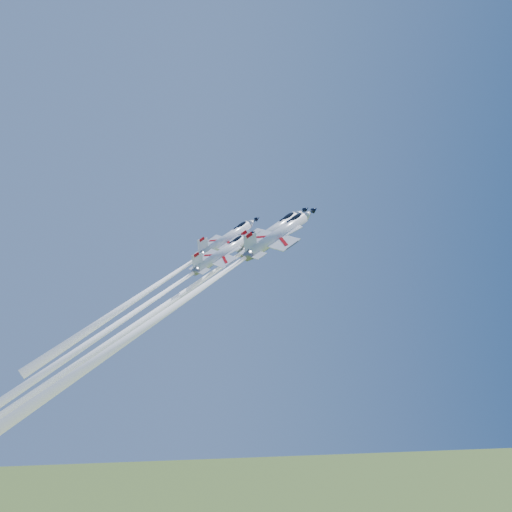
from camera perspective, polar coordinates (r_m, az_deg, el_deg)
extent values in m
cylinder|color=white|center=(108.26, 1.50, 2.29)|extent=(8.07, 8.70, 11.94)
cone|color=white|center=(112.20, 4.40, 4.27)|extent=(3.60, 3.42, 3.66)
cone|color=black|center=(113.18, 5.05, 4.71)|extent=(1.81, 1.72, 1.84)
cone|color=slate|center=(105.01, -1.35, 0.34)|extent=(3.10, 2.83, 2.73)
ellipsoid|color=black|center=(110.46, 3.28, 3.94)|extent=(3.50, 2.28, 2.98)
cube|color=black|center=(109.51, 2.63, 3.65)|extent=(1.18, 0.61, 1.00)
cube|color=white|center=(107.75, 1.04, 1.82)|extent=(8.27, 10.11, 5.63)
cube|color=white|center=(110.64, 2.05, 2.95)|extent=(3.47, 2.07, 2.51)
cube|color=white|center=(108.54, 2.95, 2.75)|extent=(3.47, 2.07, 2.51)
cube|color=white|center=(105.51, -0.91, 0.58)|extent=(4.40, 5.53, 3.00)
cube|color=white|center=(104.89, -1.10, 1.51)|extent=(3.52, 2.35, 4.09)
cube|color=#B7090E|center=(104.44, -1.24, 2.29)|extent=(1.38, 0.77, 1.28)
cube|color=black|center=(108.69, 1.67, 1.84)|extent=(9.00, 3.10, 6.56)
sphere|color=white|center=(104.90, -1.47, 0.26)|extent=(1.24, 1.17, 1.22)
cone|color=white|center=(96.57, -13.94, -8.18)|extent=(25.49, 29.33, 44.43)
cylinder|color=white|center=(107.94, -3.01, 1.69)|extent=(6.80, 7.34, 10.07)
cone|color=white|center=(110.83, -0.42, 3.40)|extent=(3.04, 2.89, 3.09)
cone|color=black|center=(111.55, 0.17, 3.79)|extent=(1.53, 1.45, 1.55)
cone|color=slate|center=(105.57, -5.51, 0.03)|extent=(2.62, 2.39, 2.30)
ellipsoid|color=black|center=(109.53, -1.43, 3.10)|extent=(2.95, 1.93, 2.51)
cube|color=black|center=(108.82, -2.02, 2.85)|extent=(1.00, 0.51, 0.85)
cube|color=white|center=(107.58, -3.42, 1.29)|extent=(6.98, 8.53, 4.75)
cube|color=white|center=(109.86, -2.46, 2.26)|extent=(2.93, 1.74, 2.12)
cube|color=white|center=(107.98, -1.77, 2.08)|extent=(2.93, 1.74, 2.12)
cube|color=white|center=(105.94, -5.12, 0.23)|extent=(3.71, 4.67, 2.53)
cube|color=white|center=(105.43, -5.31, 1.01)|extent=(2.97, 1.98, 3.45)
cube|color=#B7090E|center=(105.05, -5.44, 1.66)|extent=(1.17, 0.65, 1.08)
cube|color=black|center=(108.29, -2.85, 1.31)|extent=(7.59, 2.62, 5.54)
sphere|color=white|center=(105.49, -5.61, -0.04)|extent=(1.05, 0.98, 1.03)
cone|color=white|center=(100.37, -13.60, -5.31)|extent=(17.05, 19.48, 29.22)
cylinder|color=white|center=(101.36, 2.18, 2.10)|extent=(8.01, 8.63, 11.85)
cone|color=white|center=(105.33, 5.23, 4.19)|extent=(3.58, 3.40, 3.63)
cone|color=black|center=(106.32, 5.90, 4.65)|extent=(1.80, 1.71, 1.83)
cone|color=slate|center=(98.09, -0.83, 0.01)|extent=(3.08, 2.81, 2.71)
ellipsoid|color=black|center=(103.57, 4.06, 3.84)|extent=(3.47, 2.27, 2.96)
cube|color=black|center=(102.62, 3.37, 3.53)|extent=(1.17, 0.60, 0.99)
cube|color=white|center=(100.85, 1.69, 1.59)|extent=(8.21, 10.04, 5.59)
cube|color=white|center=(103.73, 2.75, 2.80)|extent=(3.45, 2.05, 2.49)
cube|color=white|center=(101.66, 3.72, 2.58)|extent=(3.45, 2.05, 2.49)
cube|color=white|center=(98.59, -0.36, 0.27)|extent=(4.37, 5.49, 2.98)
cube|color=white|center=(97.97, -0.56, 1.25)|extent=(3.49, 2.33, 4.06)
cube|color=#B7090E|center=(97.50, -0.70, 2.09)|extent=(1.37, 0.76, 1.27)
cube|color=black|center=(101.79, 2.36, 1.61)|extent=(8.93, 3.08, 6.51)
sphere|color=white|center=(97.98, -0.94, -0.07)|extent=(1.23, 1.16, 1.21)
cone|color=white|center=(90.28, -12.82, -8.18)|extent=(23.08, 26.49, 39.98)
cylinder|color=white|center=(101.00, -3.50, 0.19)|extent=(6.49, 7.00, 9.61)
cone|color=white|center=(103.64, -0.85, 1.98)|extent=(2.90, 2.76, 2.95)
cone|color=black|center=(104.30, -0.25, 2.38)|extent=(1.46, 1.39, 1.48)
cone|color=slate|center=(98.86, -6.06, -1.53)|extent=(2.50, 2.28, 2.20)
ellipsoid|color=black|center=(102.42, -1.88, 1.65)|extent=(2.81, 1.84, 2.40)
cube|color=black|center=(101.77, -2.49, 1.38)|extent=(0.95, 0.49, 0.81)
cube|color=white|center=(100.68, -3.92, -0.22)|extent=(6.66, 8.14, 4.54)
cube|color=white|center=(102.80, -2.93, 0.80)|extent=(2.80, 1.66, 2.02)
cube|color=white|center=(101.00, -2.24, 0.59)|extent=(2.80, 1.66, 2.02)
cube|color=white|center=(99.19, -5.67, -1.32)|extent=(3.54, 4.46, 2.42)
cube|color=white|center=(98.67, -5.86, -0.54)|extent=(2.83, 1.89, 3.29)
cube|color=#B7090E|center=(98.28, -5.99, 0.12)|extent=(1.11, 0.62, 1.03)
cube|color=black|center=(101.34, -3.34, -0.19)|extent=(7.25, 2.50, 5.28)
sphere|color=white|center=(98.78, -6.16, -1.60)|extent=(1.00, 0.94, 0.98)
cone|color=white|center=(93.35, -17.84, -9.29)|extent=(21.92, 25.27, 38.36)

